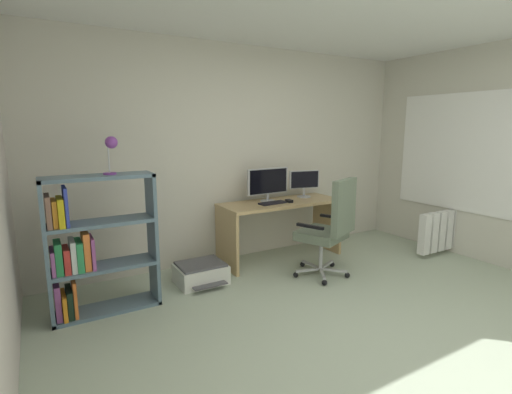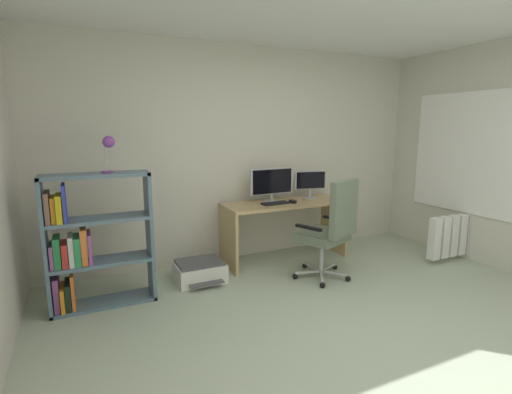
{
  "view_description": "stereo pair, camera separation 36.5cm",
  "coord_description": "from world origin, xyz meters",
  "px_view_note": "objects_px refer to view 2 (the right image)",
  "views": [
    {
      "loc": [
        -2.25,
        -1.92,
        1.65
      ],
      "look_at": [
        -0.18,
        1.6,
        0.89
      ],
      "focal_mm": 26.66,
      "sensor_mm": 36.0,
      "label": 1
    },
    {
      "loc": [
        -1.92,
        -2.09,
        1.65
      ],
      "look_at": [
        -0.18,
        1.6,
        0.89
      ],
      "focal_mm": 26.66,
      "sensor_mm": 36.0,
      "label": 2
    }
  ],
  "objects_px": {
    "monitor_main": "(272,182)",
    "radiator": "(460,234)",
    "bookshelf": "(87,245)",
    "desk_lamp": "(108,147)",
    "monitor_secondary": "(310,182)",
    "desk": "(285,217)",
    "printer": "(200,271)",
    "keyboard": "(275,203)",
    "computer_mouse": "(293,202)",
    "office_chair": "(331,227)"
  },
  "relations": [
    {
      "from": "desk",
      "to": "keyboard",
      "type": "xyz_separation_m",
      "value": [
        -0.17,
        -0.07,
        0.2
      ]
    },
    {
      "from": "bookshelf",
      "to": "keyboard",
      "type": "bearing_deg",
      "value": 7.96
    },
    {
      "from": "monitor_main",
      "to": "radiator",
      "type": "xyz_separation_m",
      "value": [
        2.15,
        -1.02,
        -0.66
      ]
    },
    {
      "from": "desk",
      "to": "radiator",
      "type": "xyz_separation_m",
      "value": [
        2.01,
        -0.93,
        -0.23
      ]
    },
    {
      "from": "desk",
      "to": "radiator",
      "type": "distance_m",
      "value": 2.23
    },
    {
      "from": "keyboard",
      "to": "printer",
      "type": "height_order",
      "value": "keyboard"
    },
    {
      "from": "monitor_main",
      "to": "desk_lamp",
      "type": "bearing_deg",
      "value": -166.45
    },
    {
      "from": "keyboard",
      "to": "bookshelf",
      "type": "height_order",
      "value": "bookshelf"
    },
    {
      "from": "monitor_secondary",
      "to": "desk_lamp",
      "type": "bearing_deg",
      "value": -169.48
    },
    {
      "from": "radiator",
      "to": "bookshelf",
      "type": "bearing_deg",
      "value": 172.46
    },
    {
      "from": "monitor_secondary",
      "to": "monitor_main",
      "type": "bearing_deg",
      "value": -179.98
    },
    {
      "from": "monitor_main",
      "to": "bookshelf",
      "type": "distance_m",
      "value": 2.2
    },
    {
      "from": "monitor_secondary",
      "to": "radiator",
      "type": "bearing_deg",
      "value": -32.71
    },
    {
      "from": "computer_mouse",
      "to": "radiator",
      "type": "height_order",
      "value": "computer_mouse"
    },
    {
      "from": "bookshelf",
      "to": "radiator",
      "type": "distance_m",
      "value": 4.31
    },
    {
      "from": "monitor_secondary",
      "to": "printer",
      "type": "xyz_separation_m",
      "value": [
        -1.59,
        -0.3,
        -0.84
      ]
    },
    {
      "from": "monitor_main",
      "to": "bookshelf",
      "type": "relative_size",
      "value": 0.47
    },
    {
      "from": "keyboard",
      "to": "printer",
      "type": "relative_size",
      "value": 0.66
    },
    {
      "from": "desk",
      "to": "bookshelf",
      "type": "height_order",
      "value": "bookshelf"
    },
    {
      "from": "office_chair",
      "to": "radiator",
      "type": "xyz_separation_m",
      "value": [
        1.89,
        -0.15,
        -0.28
      ]
    },
    {
      "from": "desk",
      "to": "printer",
      "type": "height_order",
      "value": "desk"
    },
    {
      "from": "computer_mouse",
      "to": "radiator",
      "type": "relative_size",
      "value": 0.1
    },
    {
      "from": "bookshelf",
      "to": "monitor_secondary",
      "type": "bearing_deg",
      "value": 9.6
    },
    {
      "from": "office_chair",
      "to": "radiator",
      "type": "distance_m",
      "value": 1.91
    },
    {
      "from": "desk",
      "to": "radiator",
      "type": "relative_size",
      "value": 1.49
    },
    {
      "from": "desk_lamp",
      "to": "monitor_secondary",
      "type": "bearing_deg",
      "value": 10.52
    },
    {
      "from": "monitor_main",
      "to": "computer_mouse",
      "type": "xyz_separation_m",
      "value": [
        0.19,
        -0.19,
        -0.22
      ]
    },
    {
      "from": "office_chair",
      "to": "desk_lamp",
      "type": "distance_m",
      "value": 2.35
    },
    {
      "from": "desk",
      "to": "monitor_secondary",
      "type": "bearing_deg",
      "value": 12.11
    },
    {
      "from": "monitor_main",
      "to": "printer",
      "type": "xyz_separation_m",
      "value": [
        -1.03,
        -0.3,
        -0.87
      ]
    },
    {
      "from": "monitor_secondary",
      "to": "desk_lamp",
      "type": "height_order",
      "value": "desk_lamp"
    },
    {
      "from": "computer_mouse",
      "to": "desk_lamp",
      "type": "relative_size",
      "value": 0.31
    },
    {
      "from": "desk",
      "to": "monitor_main",
      "type": "bearing_deg",
      "value": 146.44
    },
    {
      "from": "monitor_main",
      "to": "desk",
      "type": "bearing_deg",
      "value": -33.56
    },
    {
      "from": "office_chair",
      "to": "desk_lamp",
      "type": "xyz_separation_m",
      "value": [
        -2.14,
        0.42,
        0.88
      ]
    },
    {
      "from": "bookshelf",
      "to": "monitor_main",
      "type": "bearing_deg",
      "value": 12.06
    },
    {
      "from": "computer_mouse",
      "to": "desk_lamp",
      "type": "height_order",
      "value": "desk_lamp"
    },
    {
      "from": "printer",
      "to": "office_chair",
      "type": "bearing_deg",
      "value": -23.83
    },
    {
      "from": "desk",
      "to": "office_chair",
      "type": "bearing_deg",
      "value": -80.91
    },
    {
      "from": "monitor_main",
      "to": "printer",
      "type": "distance_m",
      "value": 1.38
    },
    {
      "from": "monitor_secondary",
      "to": "office_chair",
      "type": "relative_size",
      "value": 0.37
    },
    {
      "from": "desk",
      "to": "monitor_secondary",
      "type": "distance_m",
      "value": 0.59
    },
    {
      "from": "monitor_main",
      "to": "computer_mouse",
      "type": "distance_m",
      "value": 0.35
    },
    {
      "from": "monitor_secondary",
      "to": "computer_mouse",
      "type": "distance_m",
      "value": 0.46
    },
    {
      "from": "keyboard",
      "to": "radiator",
      "type": "bearing_deg",
      "value": -25.86
    },
    {
      "from": "office_chair",
      "to": "radiator",
      "type": "relative_size",
      "value": 1.08
    },
    {
      "from": "desk_lamp",
      "to": "printer",
      "type": "relative_size",
      "value": 0.64
    },
    {
      "from": "desk",
      "to": "printer",
      "type": "distance_m",
      "value": 1.26
    },
    {
      "from": "monitor_secondary",
      "to": "keyboard",
      "type": "relative_size",
      "value": 1.2
    },
    {
      "from": "monitor_secondary",
      "to": "keyboard",
      "type": "xyz_separation_m",
      "value": [
        -0.59,
        -0.16,
        -0.2
      ]
    }
  ]
}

